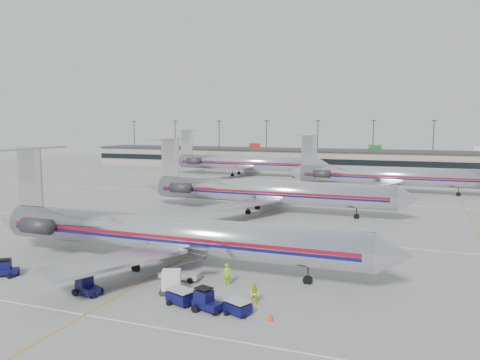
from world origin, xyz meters
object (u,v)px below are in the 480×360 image
at_px(jet_foreground, 165,233).
at_px(uld_container, 171,282).
at_px(tug_center, 86,285).
at_px(jet_second_row, 264,191).
at_px(belt_loader, 181,273).

relative_size(jet_foreground, uld_container, 19.49).
bearing_deg(jet_foreground, tug_center, -103.75).
distance_m(jet_foreground, tug_center, 9.58).
bearing_deg(tug_center, uld_container, 48.00).
xyz_separation_m(jet_foreground, jet_second_row, (0.37, 30.61, 0.04)).
bearing_deg(jet_second_row, tug_center, -93.71).
distance_m(uld_container, belt_loader, 3.42).
bearing_deg(jet_second_row, belt_loader, -85.15).
height_order(jet_foreground, uld_container, jet_foreground).
relative_size(jet_second_row, belt_loader, 10.23).
bearing_deg(uld_container, tug_center, 179.66).
height_order(tug_center, uld_container, uld_container).
bearing_deg(belt_loader, jet_second_row, 89.36).
relative_size(tug_center, belt_loader, 0.59).
height_order(jet_foreground, tug_center, jet_foreground).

